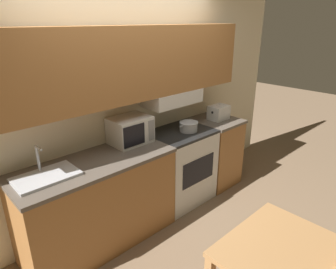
{
  "coord_description": "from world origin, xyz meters",
  "views": [
    {
      "loc": [
        -1.9,
        -2.62,
        2.17
      ],
      "look_at": [
        0.05,
        -0.56,
        1.07
      ],
      "focal_mm": 32.0,
      "sensor_mm": 36.0,
      "label": 1
    }
  ],
  "objects_px": {
    "microwave": "(130,130)",
    "dining_table": "(280,263)",
    "stove_range": "(180,166)",
    "cooking_pot": "(189,126)",
    "toaster": "(219,112)",
    "sink_basin": "(46,176)"
  },
  "relations": [
    {
      "from": "microwave",
      "to": "dining_table",
      "type": "relative_size",
      "value": 0.51
    },
    {
      "from": "cooking_pot",
      "to": "toaster",
      "type": "height_order",
      "value": "toaster"
    },
    {
      "from": "stove_range",
      "to": "microwave",
      "type": "distance_m",
      "value": 0.88
    },
    {
      "from": "microwave",
      "to": "sink_basin",
      "type": "xyz_separation_m",
      "value": [
        -0.99,
        -0.13,
        -0.12
      ]
    },
    {
      "from": "toaster",
      "to": "sink_basin",
      "type": "xyz_separation_m",
      "value": [
        -2.32,
        0.02,
        -0.08
      ]
    },
    {
      "from": "cooking_pot",
      "to": "dining_table",
      "type": "distance_m",
      "value": 1.87
    },
    {
      "from": "cooking_pot",
      "to": "toaster",
      "type": "xyz_separation_m",
      "value": [
        0.62,
        0.03,
        0.03
      ]
    },
    {
      "from": "toaster",
      "to": "dining_table",
      "type": "xyz_separation_m",
      "value": [
        -1.45,
        -1.67,
        -0.41
      ]
    },
    {
      "from": "cooking_pot",
      "to": "sink_basin",
      "type": "xyz_separation_m",
      "value": [
        -1.7,
        0.05,
        -0.04
      ]
    },
    {
      "from": "toaster",
      "to": "stove_range",
      "type": "bearing_deg",
      "value": 178.35
    },
    {
      "from": "cooking_pot",
      "to": "microwave",
      "type": "distance_m",
      "value": 0.74
    },
    {
      "from": "cooking_pot",
      "to": "sink_basin",
      "type": "relative_size",
      "value": 0.59
    },
    {
      "from": "stove_range",
      "to": "sink_basin",
      "type": "bearing_deg",
      "value": -179.9
    },
    {
      "from": "stove_range",
      "to": "cooking_pot",
      "type": "distance_m",
      "value": 0.53
    },
    {
      "from": "stove_range",
      "to": "cooking_pot",
      "type": "xyz_separation_m",
      "value": [
        0.08,
        -0.05,
        0.52
      ]
    },
    {
      "from": "microwave",
      "to": "toaster",
      "type": "xyz_separation_m",
      "value": [
        1.33,
        -0.15,
        -0.05
      ]
    },
    {
      "from": "stove_range",
      "to": "microwave",
      "type": "height_order",
      "value": "microwave"
    },
    {
      "from": "microwave",
      "to": "stove_range",
      "type": "bearing_deg",
      "value": -11.74
    },
    {
      "from": "toaster",
      "to": "dining_table",
      "type": "height_order",
      "value": "toaster"
    },
    {
      "from": "microwave",
      "to": "cooking_pot",
      "type": "bearing_deg",
      "value": -14.52
    },
    {
      "from": "toaster",
      "to": "cooking_pot",
      "type": "bearing_deg",
      "value": -176.92
    },
    {
      "from": "sink_basin",
      "to": "cooking_pot",
      "type": "bearing_deg",
      "value": -1.7
    }
  ]
}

